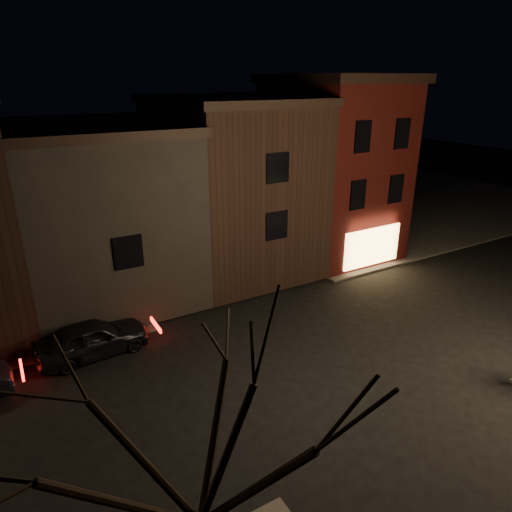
{
  "coord_description": "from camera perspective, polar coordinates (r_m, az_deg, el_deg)",
  "views": [
    {
      "loc": [
        -9.99,
        -12.34,
        10.43
      ],
      "look_at": [
        -0.75,
        3.59,
        3.2
      ],
      "focal_mm": 32.0,
      "sensor_mm": 36.0,
      "label": 1
    }
  ],
  "objects": [
    {
      "name": "row_building_b",
      "position": [
        24.02,
        -19.03,
        5.55
      ],
      "size": [
        7.8,
        10.3,
        8.4
      ],
      "color": "black",
      "rests_on": "ground"
    },
    {
      "name": "sidewalk_far_right",
      "position": [
        45.31,
        12.48,
        7.7
      ],
      "size": [
        30.0,
        30.0,
        0.12
      ],
      "primitive_type": "cube",
      "color": "#2D2B28",
      "rests_on": "ground"
    },
    {
      "name": "bare_tree_left",
      "position": [
        7.58,
        -7.73,
        -20.03
      ],
      "size": [
        5.6,
        5.6,
        7.5
      ],
      "color": "black",
      "rests_on": "sidewalk_near_left"
    },
    {
      "name": "parked_car_a",
      "position": [
        19.56,
        -19.79,
        -9.67
      ],
      "size": [
        4.51,
        2.14,
        1.49
      ],
      "primitive_type": "imported",
      "rotation": [
        0.0,
        0.0,
        1.66
      ],
      "color": "black",
      "rests_on": "ground"
    },
    {
      "name": "corner_building",
      "position": [
        28.73,
        9.41,
        11.07
      ],
      "size": [
        6.5,
        8.5,
        10.5
      ],
      "color": "#450E0C",
      "rests_on": "ground"
    },
    {
      "name": "ground",
      "position": [
        19.0,
        7.57,
        -12.08
      ],
      "size": [
        120.0,
        120.0,
        0.0
      ],
      "primitive_type": "plane",
      "color": "black",
      "rests_on": "ground"
    },
    {
      "name": "row_building_a",
      "position": [
        26.18,
        -3.39,
        9.05
      ],
      "size": [
        7.3,
        10.3,
        9.4
      ],
      "color": "black",
      "rests_on": "ground"
    }
  ]
}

